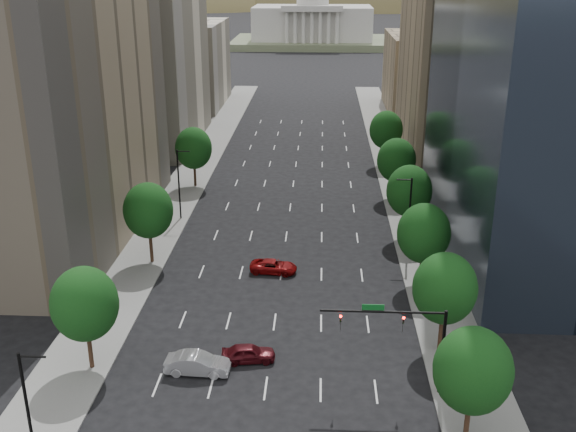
% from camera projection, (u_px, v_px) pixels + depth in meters
% --- Properties ---
extents(sidewalk_left, '(6.00, 200.00, 0.15)m').
position_uv_depth(sidewalk_left, '(156.00, 233.00, 79.49)').
color(sidewalk_left, slate).
rests_on(sidewalk_left, ground).
extents(sidewalk_right, '(6.00, 200.00, 0.15)m').
position_uv_depth(sidewalk_right, '(419.00, 238.00, 78.05)').
color(sidewalk_right, slate).
rests_on(sidewalk_right, ground).
extents(midrise_cream_left, '(14.00, 30.00, 35.00)m').
position_uv_depth(midrise_cream_left, '(153.00, 42.00, 113.86)').
color(midrise_cream_left, beige).
rests_on(midrise_cream_left, ground).
extents(filler_left, '(14.00, 26.00, 18.00)m').
position_uv_depth(filler_left, '(191.00, 64.00, 147.68)').
color(filler_left, beige).
rests_on(filler_left, ground).
extents(parking_tan_right, '(14.00, 30.00, 30.00)m').
position_uv_depth(parking_tan_right, '(451.00, 61.00, 109.63)').
color(parking_tan_right, '#8C7759').
rests_on(parking_tan_right, ground).
extents(filler_right, '(14.00, 26.00, 16.00)m').
position_uv_depth(filler_right, '(421.00, 73.00, 142.92)').
color(filler_right, '#8C7759').
rests_on(filler_right, ground).
extents(tree_right_0, '(5.20, 5.20, 8.39)m').
position_uv_depth(tree_right_0, '(473.00, 371.00, 43.56)').
color(tree_right_0, '#382316').
rests_on(tree_right_0, ground).
extents(tree_right_1, '(5.20, 5.20, 8.75)m').
position_uv_depth(tree_right_1, '(445.00, 288.00, 53.70)').
color(tree_right_1, '#382316').
rests_on(tree_right_1, ground).
extents(tree_right_2, '(5.20, 5.20, 8.61)m').
position_uv_depth(tree_right_2, '(424.00, 233.00, 64.95)').
color(tree_right_2, '#382316').
rests_on(tree_right_2, ground).
extents(tree_right_3, '(5.20, 5.20, 8.89)m').
position_uv_depth(tree_right_3, '(409.00, 191.00, 76.05)').
color(tree_right_3, '#382316').
rests_on(tree_right_3, ground).
extents(tree_right_4, '(5.20, 5.20, 8.46)m').
position_uv_depth(tree_right_4, '(396.00, 160.00, 89.27)').
color(tree_right_4, '#382316').
rests_on(tree_right_4, ground).
extents(tree_right_5, '(5.20, 5.20, 8.75)m').
position_uv_depth(tree_right_5, '(386.00, 130.00, 104.10)').
color(tree_right_5, '#382316').
rests_on(tree_right_5, ground).
extents(tree_left_0, '(5.20, 5.20, 8.75)m').
position_uv_depth(tree_left_0, '(85.00, 304.00, 51.27)').
color(tree_left_0, '#382316').
rests_on(tree_left_0, ground).
extents(tree_left_1, '(5.20, 5.20, 8.97)m').
position_uv_depth(tree_left_1, '(148.00, 211.00, 69.86)').
color(tree_left_1, '#382316').
rests_on(tree_left_1, ground).
extents(tree_left_2, '(5.20, 5.20, 8.68)m').
position_uv_depth(tree_left_2, '(194.00, 148.00, 94.22)').
color(tree_left_2, '#382316').
rests_on(tree_left_2, ground).
extents(streetlight_rn, '(1.70, 0.20, 9.00)m').
position_uv_depth(streetlight_rn, '(409.00, 215.00, 71.78)').
color(streetlight_rn, black).
rests_on(streetlight_rn, ground).
extents(streetlight_ls, '(1.70, 0.20, 9.00)m').
position_uv_depth(streetlight_ls, '(29.00, 413.00, 40.36)').
color(streetlight_ls, black).
rests_on(streetlight_ls, ground).
extents(streetlight_ln, '(1.70, 0.20, 9.00)m').
position_uv_depth(streetlight_ln, '(179.00, 182.00, 82.36)').
color(streetlight_ln, black).
rests_on(streetlight_ln, ground).
extents(traffic_signal, '(9.12, 0.40, 7.38)m').
position_uv_depth(traffic_signal, '(410.00, 332.00, 48.46)').
color(traffic_signal, black).
rests_on(traffic_signal, ground).
extents(capitol, '(60.00, 40.00, 35.20)m').
position_uv_depth(capitol, '(312.00, 23.00, 252.80)').
color(capitol, '#596647').
rests_on(capitol, ground).
extents(foothills, '(720.00, 413.00, 263.00)m').
position_uv_depth(foothills, '(357.00, 43.00, 594.06)').
color(foothills, brown).
rests_on(foothills, ground).
extents(car_maroon, '(4.52, 2.32, 1.47)m').
position_uv_depth(car_maroon, '(248.00, 353.00, 54.00)').
color(car_maroon, '#430B11').
rests_on(car_maroon, ground).
extents(car_silver, '(5.15, 1.98, 1.67)m').
position_uv_depth(car_silver, '(197.00, 364.00, 52.40)').
color(car_silver, '#A8A9AE').
rests_on(car_silver, ground).
extents(car_red_far, '(5.06, 2.72, 1.35)m').
position_uv_depth(car_red_far, '(274.00, 266.00, 69.48)').
color(car_red_far, maroon).
rests_on(car_red_far, ground).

